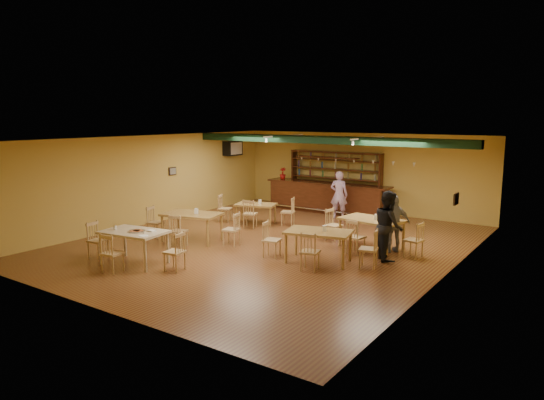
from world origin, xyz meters
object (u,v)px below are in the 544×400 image
Objects in this scene: dining_table_a at (256,214)px; dining_table_c at (192,227)px; near_table at (135,247)px; patron_right_a at (388,226)px; dining_table_d at (318,246)px; patron_bar at (339,195)px; dining_table_b at (371,234)px; bar_counter at (327,197)px.

dining_table_c is at bearing -110.68° from dining_table_a.
patron_right_a is (5.04, 3.92, 0.47)m from near_table.
dining_table_d is at bearing -9.63° from dining_table_c.
near_table is 0.88× the size of patron_right_a.
dining_table_d is 5.62m from patron_bar.
dining_table_a is at bearing 37.28° from patron_right_a.
patron_right_a is (5.46, 1.41, 0.48)m from dining_table_c.
dining_table_c is 5.80m from patron_bar.
dining_table_c is 0.97× the size of patron_bar.
dining_table_d is 1.03× the size of near_table.
dining_table_b is 1.04× the size of dining_table_d.
patron_bar reaches higher than bar_counter.
patron_bar is at bearing 70.75° from near_table.
bar_counter is 6.74m from dining_table_d.
near_table is (0.43, -2.51, 0.00)m from dining_table_c.
dining_table_c is (-1.09, -6.24, -0.15)m from bar_counter.
bar_counter is 6.52m from patron_right_a.
patron_right_a is (5.39, -1.64, 0.55)m from dining_table_a.
dining_table_a is 5.57m from near_table.
patron_bar is (0.92, -0.83, 0.29)m from bar_counter.
dining_table_d is 0.90× the size of patron_right_a.
patron_right_a is (0.80, -0.80, 0.47)m from dining_table_b.
patron_right_a reaches higher than patron_bar.
dining_table_b is 0.94× the size of patron_right_a.
dining_table_c is at bearing -145.40° from dining_table_b.
bar_counter is 2.78× the size of patron_right_a.
patron_right_a reaches higher than dining_table_a.
bar_counter is at bearing 52.75° from dining_table_a.
dining_table_a is 4.94m from dining_table_d.
patron_right_a is at bearing -47.86° from bar_counter.
bar_counter is 2.97× the size of dining_table_c.
dining_table_d is at bearing 95.72° from patron_right_a.
dining_table_a is at bearing 36.44° from patron_bar.
patron_right_a reaches higher than dining_table_c.
near_table is at bearing 64.62° from patron_bar.
dining_table_c is 0.93× the size of patron_right_a.
patron_bar is at bearing 4.92° from patron_right_a.
near_table is at bearing -94.36° from bar_counter.
patron_right_a is (1.35, 1.20, 0.49)m from dining_table_d.
dining_table_b reaches higher than dining_table_d.
patron_bar is at bearing 98.42° from dining_table_d.
dining_table_a is 0.79× the size of patron_bar.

